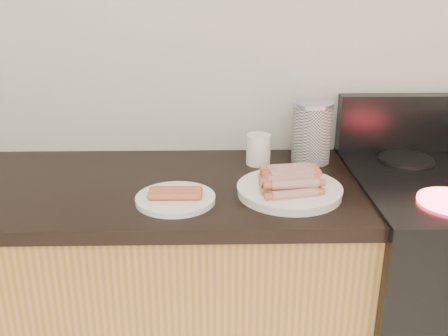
{
  "coord_description": "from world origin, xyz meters",
  "views": [
    {
      "loc": [
        -0.04,
        0.28,
        1.48
      ],
      "look_at": [
        -0.01,
        1.62,
        0.97
      ],
      "focal_mm": 40.0,
      "sensor_mm": 36.0,
      "label": 1
    }
  ],
  "objects_px": {
    "main_plate": "(289,191)",
    "mug": "(258,149)",
    "canister": "(312,132)",
    "side_plate": "(176,199)"
  },
  "relations": [
    {
      "from": "main_plate",
      "to": "mug",
      "type": "bearing_deg",
      "value": 104.72
    },
    {
      "from": "side_plate",
      "to": "canister",
      "type": "height_order",
      "value": "canister"
    },
    {
      "from": "main_plate",
      "to": "canister",
      "type": "xyz_separation_m",
      "value": [
        0.11,
        0.28,
        0.09
      ]
    },
    {
      "from": "side_plate",
      "to": "canister",
      "type": "bearing_deg",
      "value": 36.45
    },
    {
      "from": "side_plate",
      "to": "mug",
      "type": "distance_m",
      "value": 0.4
    },
    {
      "from": "mug",
      "to": "main_plate",
      "type": "bearing_deg",
      "value": -75.28
    },
    {
      "from": "side_plate",
      "to": "mug",
      "type": "relative_size",
      "value": 2.19
    },
    {
      "from": "side_plate",
      "to": "canister",
      "type": "relative_size",
      "value": 1.08
    },
    {
      "from": "main_plate",
      "to": "side_plate",
      "type": "bearing_deg",
      "value": -172.62
    },
    {
      "from": "main_plate",
      "to": "canister",
      "type": "distance_m",
      "value": 0.32
    }
  ]
}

